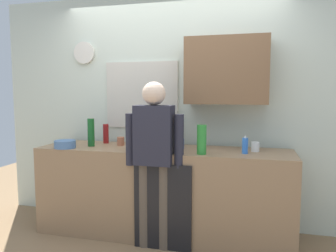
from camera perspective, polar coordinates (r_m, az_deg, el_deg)
ground_plane at (r=3.40m, az=-2.35°, el=-20.31°), size 8.00×8.00×0.00m
kitchen_counter at (r=3.50m, az=-0.93°, el=-11.41°), size 2.62×0.64×0.92m
dishwasher_panel at (r=3.19m, az=-0.98°, el=-14.04°), size 0.56×0.02×0.83m
back_wall_assembly at (r=3.71m, az=1.86°, el=3.77°), size 4.22×0.42×2.60m
coffee_maker at (r=3.57m, az=-1.12°, el=-1.07°), size 0.20×0.20×0.33m
bottle_red_vinegar at (r=3.80m, az=-10.80°, el=-1.32°), size 0.06×0.06×0.22m
bottle_clear_soda at (r=3.08m, az=5.90°, el=-2.35°), size 0.09×0.09×0.28m
bottle_green_wine at (r=3.61m, az=-13.29°, el=-1.10°), size 0.07×0.07×0.30m
cup_blue_mug at (r=3.39m, az=2.12°, el=-3.11°), size 0.08×0.08×0.10m
cup_terracotta_mug at (r=3.62m, az=-8.25°, el=-2.64°), size 0.08×0.08×0.09m
cup_white_mug at (r=3.32m, az=14.99°, el=-3.52°), size 0.08×0.08×0.10m
mixing_bowl at (r=3.58m, az=-17.54°, el=-3.05°), size 0.22×0.22×0.08m
dish_soap at (r=3.18m, az=13.30°, el=-3.33°), size 0.06×0.06×0.18m
storage_canister at (r=3.59m, az=-5.29°, el=-2.06°), size 0.14×0.14×0.17m
person_at_sink at (r=3.10m, az=-2.43°, el=-4.37°), size 0.57×0.22×1.60m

